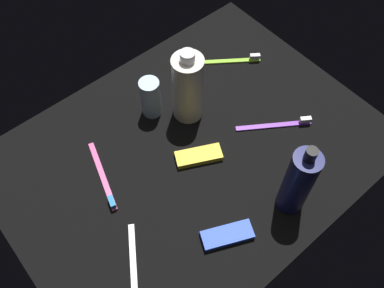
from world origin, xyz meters
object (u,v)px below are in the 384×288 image
toothbrush_pink (104,179)px  toothbrush_purple (278,124)px  deodorant_stick (150,98)px  snack_bar_yellow (198,157)px  bodywash_bottle (188,88)px  snack_bar_blue (227,235)px  lotion_bottle (298,182)px  toothbrush_white (134,274)px  toothbrush_lime (230,60)px

toothbrush_pink → toothbrush_purple: bearing=160.0°
deodorant_stick → toothbrush_pink: size_ratio=0.59×
snack_bar_yellow → bodywash_bottle: bearing=-93.7°
bodywash_bottle → toothbrush_purple: size_ratio=1.27×
deodorant_stick → snack_bar_blue: size_ratio=1.00×
bodywash_bottle → snack_bar_yellow: size_ratio=1.91×
lotion_bottle → toothbrush_white: (33.92, -8.85, -8.68)cm
deodorant_stick → lotion_bottle: bearing=101.3°
toothbrush_purple → snack_bar_yellow: bearing=-14.9°
toothbrush_lime → snack_bar_yellow: toothbrush_lime is taller
toothbrush_purple → toothbrush_pink: (39.63, -14.43, 0.00)cm
snack_bar_yellow → toothbrush_purple: bearing=-168.2°
lotion_bottle → toothbrush_lime: lotion_bottle is taller
toothbrush_purple → toothbrush_pink: size_ratio=0.89×
toothbrush_pink → snack_bar_yellow: toothbrush_pink is taller
toothbrush_pink → toothbrush_lime: 45.77cm
toothbrush_white → snack_bar_blue: bearing=162.4°
toothbrush_pink → snack_bar_yellow: bearing=154.9°
toothbrush_pink → lotion_bottle: bearing=132.2°
lotion_bottle → toothbrush_lime: size_ratio=1.37×
bodywash_bottle → snack_bar_blue: (14.15, 29.15, -8.35)cm
toothbrush_white → snack_bar_yellow: (-26.27, -11.78, 0.14)cm
lotion_bottle → toothbrush_white: lotion_bottle is taller
deodorant_stick → toothbrush_purple: size_ratio=0.67×
toothbrush_purple → toothbrush_lime: (-5.44, -22.39, 0.00)cm
toothbrush_purple → toothbrush_lime: size_ratio=1.02×
toothbrush_lime → snack_bar_blue: bearing=46.2°
deodorant_stick → bodywash_bottle: bearing=138.6°
snack_bar_yellow → lotion_bottle: bearing=137.0°
deodorant_stick → snack_bar_yellow: bearing=89.7°
bodywash_bottle → toothbrush_lime: size_ratio=1.31×
snack_bar_yellow → toothbrush_white: bearing=50.8°
toothbrush_pink → deodorant_stick: bearing=-157.0°
toothbrush_pink → toothbrush_lime: same height
deodorant_stick → toothbrush_lime: (-25.70, 0.25, -4.60)cm
toothbrush_white → snack_bar_blue: size_ratio=1.52×
toothbrush_lime → snack_bar_yellow: 30.88cm
lotion_bottle → bodywash_bottle: (0.95, -32.04, -0.19)cm
bodywash_bottle → toothbrush_lime: (-19.11, -5.55, -8.49)cm
deodorant_stick → toothbrush_white: deodorant_stick is taller
deodorant_stick → snack_bar_yellow: (0.10, 17.22, -4.45)cm
bodywash_bottle → toothbrush_purple: bodywash_bottle is taller
deodorant_stick → snack_bar_yellow: deodorant_stick is taller
lotion_bottle → toothbrush_purple: 21.64cm
toothbrush_lime → snack_bar_yellow: size_ratio=1.47×
toothbrush_purple → snack_bar_blue: toothbrush_purple is taller
lotion_bottle → snack_bar_blue: lotion_bottle is taller
toothbrush_pink → toothbrush_white: 21.94cm
lotion_bottle → bodywash_bottle: lotion_bottle is taller
lotion_bottle → deodorant_stick: size_ratio=2.01×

